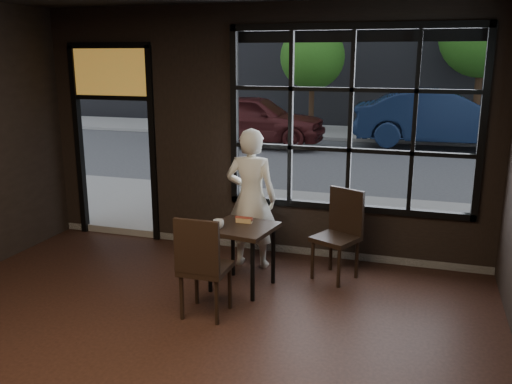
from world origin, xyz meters
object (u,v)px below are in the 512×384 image
(chair_near, at_px, (206,265))
(man, at_px, (251,198))
(cafe_table, at_px, (242,257))
(navy_car, at_px, (441,118))

(chair_near, xyz_separation_m, man, (0.02, 1.42, 0.33))
(cafe_table, height_order, navy_car, navy_car)
(cafe_table, distance_m, chair_near, 0.76)
(cafe_table, relative_size, man, 0.42)
(man, distance_m, navy_car, 10.15)
(chair_near, bearing_deg, navy_car, -102.25)
(cafe_table, bearing_deg, navy_car, 86.88)
(man, bearing_deg, chair_near, 86.85)
(cafe_table, xyz_separation_m, man, (-0.12, 0.69, 0.50))
(chair_near, xyz_separation_m, navy_car, (2.39, 11.28, 0.35))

